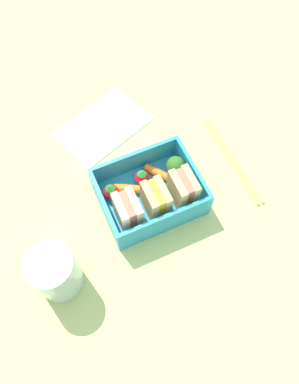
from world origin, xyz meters
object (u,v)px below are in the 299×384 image
carrot_stick_left (129,189)px  strawberry_far_left (111,192)px  sandwich_center (128,211)px  strawberry_left (143,177)px  folded_napkin (103,126)px  sandwich_left (183,189)px  carrot_stick_far_left (158,173)px  chopstick_pair (233,160)px  sandwich_center_left (156,200)px  broccoli_floret (176,166)px  drinking_glass (55,273)px

carrot_stick_left → strawberry_far_left: strawberry_far_left is taller
sandwich_center → strawberry_left: sandwich_center is taller
strawberry_far_left → folded_napkin: size_ratio=0.20×
sandwich_left → carrot_stick_far_left: 6.22cm
carrot_stick_far_left → chopstick_pair: carrot_stick_far_left is taller
chopstick_pair → sandwich_center_left: bearing=11.7°
sandwich_center → broccoli_floret: size_ratio=1.57×
sandwich_center_left → sandwich_center: 4.62cm
broccoli_floret → chopstick_pair: (-10.59, 1.29, -3.07)cm
broccoli_floret → carrot_stick_far_left: bearing=-16.5°
broccoli_floret → chopstick_pair: bearing=173.0°
sandwich_center_left → strawberry_far_left: bearing=-41.7°
broccoli_floret → chopstick_pair: broccoli_floret is taller
strawberry_left → strawberry_far_left: 5.87cm
strawberry_far_left → chopstick_pair: (-21.81, 1.58, -2.26)cm
strawberry_left → drinking_glass: size_ratio=0.35×
sandwich_center → drinking_glass: (12.77, 4.56, 0.14)cm
sandwich_center_left → strawberry_far_left: size_ratio=1.93×
carrot_stick_far_left → broccoli_floret: bearing=163.5°
sandwich_left → sandwich_center: (9.24, 0.00, 0.00)cm
sandwich_center → carrot_stick_far_left: 9.60cm
carrot_stick_far_left → carrot_stick_left: bearing=8.8°
folded_napkin → chopstick_pair: bearing=138.1°
strawberry_left → carrot_stick_left: strawberry_left is taller
chopstick_pair → broccoli_floret: bearing=-7.0°
strawberry_far_left → chopstick_pair: bearing=175.8°
carrot_stick_left → carrot_stick_far_left: bearing=-171.2°
chopstick_pair → drinking_glass: drinking_glass is taller
strawberry_far_left → carrot_stick_left: bearing=174.1°
carrot_stick_left → drinking_glass: (14.84, 9.20, 2.50)cm
sandwich_center → carrot_stick_far_left: size_ratio=1.34×
sandwich_center → strawberry_left: bearing=-132.2°
sandwich_center → chopstick_pair: 21.49cm
broccoli_floret → folded_napkin: size_ratio=0.24×
carrot_stick_far_left → drinking_glass: bearing=26.3°
strawberry_left → strawberry_far_left: strawberry_far_left is taller
sandwich_center_left → sandwich_center: size_ratio=1.00×
chopstick_pair → drinking_glass: size_ratio=2.11×
broccoli_floret → chopstick_pair: 11.10cm
sandwich_left → strawberry_left: bearing=-51.2°
sandwich_center_left → chopstick_pair: size_ratio=0.33×
broccoli_floret → carrot_stick_far_left: size_ratio=0.85×
sandwich_center → carrot_stick_left: 5.61cm
sandwich_center → carrot_stick_left: sandwich_center is taller
carrot_stick_left → sandwich_center: bearing=66.0°
sandwich_center → strawberry_left: 7.49cm
broccoli_floret → strawberry_left: (5.38, -0.74, -0.87)cm
drinking_glass → folded_napkin: size_ratio=0.55×
broccoli_floret → drinking_glass: drinking_glass is taller
carrot_stick_left → drinking_glass: bearing=31.8°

